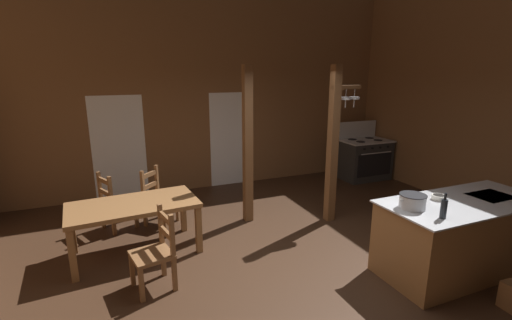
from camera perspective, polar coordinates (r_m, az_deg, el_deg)
The scene contains 15 objects.
ground_plane at distance 4.81m, azimuth 5.87°, elevation -17.87°, with size 9.06×8.32×0.10m, color #382316.
wall_back at distance 7.67m, azimuth -7.73°, elevation 11.23°, with size 9.06×0.14×4.25m, color brown.
glazed_door_back_left at distance 7.47m, azimuth -21.19°, elevation 1.81°, with size 1.00×0.01×2.05m, color white.
glazed_panel_back_right at distance 7.85m, azimuth -4.41°, elevation 3.30°, with size 0.84×0.01×2.05m, color white.
kitchen_island at distance 5.27m, azimuth 30.06°, elevation -10.50°, with size 2.16×0.97×0.94m.
stove_range at distance 8.77m, azimuth 16.94°, elevation 0.24°, with size 1.15×0.83×1.32m.
support_post_with_pot_rack at distance 5.95m, azimuth 12.44°, elevation 2.94°, with size 0.54×0.18×2.60m.
support_post_center at distance 5.81m, azimuth -1.35°, elevation 2.23°, with size 0.14×0.14×2.60m.
dining_table at distance 5.19m, azimuth -19.12°, elevation -7.50°, with size 1.76×1.03×0.74m.
ladderback_chair_near_window at distance 4.41m, azimuth -15.79°, elevation -14.04°, with size 0.52×0.52×0.95m.
ladderback_chair_by_post at distance 6.15m, azimuth -21.76°, elevation -6.34°, with size 0.58×0.58×0.95m.
ladderback_chair_at_table_end at distance 6.14m, azimuth -15.51°, elevation -5.85°, with size 0.62×0.62×0.95m.
stockpot_on_counter at distance 4.52m, azimuth 23.90°, elevation -6.12°, with size 0.37×0.30×0.17m.
mixing_bowl_on_counter at distance 4.98m, azimuth 27.35°, elevation -5.35°, with size 0.17×0.17×0.06m.
bottle_tall_on_counter at distance 4.36m, azimuth 27.99°, elevation -6.90°, with size 0.07×0.07×0.29m.
Camera 1 is at (-2.00, -3.56, 2.50)m, focal length 24.84 mm.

